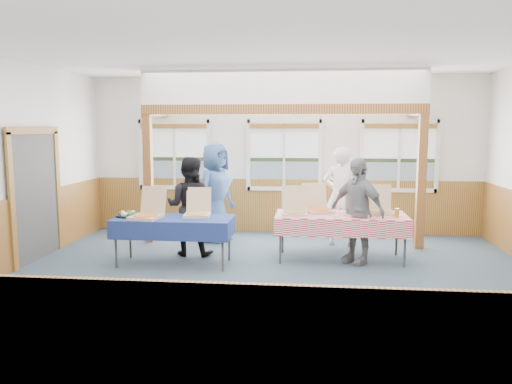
# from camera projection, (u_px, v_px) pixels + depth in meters

# --- Properties ---
(floor) EXTENTS (8.00, 8.00, 0.00)m
(floor) POSITION_uv_depth(u_px,v_px,m) (271.00, 283.00, 7.01)
(floor) COLOR #293843
(floor) RESTS_ON ground
(ceiling) EXTENTS (8.00, 8.00, 0.00)m
(ceiling) POSITION_uv_depth(u_px,v_px,m) (272.00, 49.00, 6.60)
(ceiling) COLOR white
(ceiling) RESTS_ON wall_back
(wall_back) EXTENTS (8.00, 0.00, 8.00)m
(wall_back) POSITION_uv_depth(u_px,v_px,m) (284.00, 155.00, 10.26)
(wall_back) COLOR silver
(wall_back) RESTS_ON floor
(wall_front) EXTENTS (8.00, 0.00, 8.00)m
(wall_front) POSITION_uv_depth(u_px,v_px,m) (234.00, 212.00, 3.36)
(wall_front) COLOR silver
(wall_front) RESTS_ON floor
(wainscot_back) EXTENTS (7.98, 0.05, 1.10)m
(wainscot_back) POSITION_uv_depth(u_px,v_px,m) (284.00, 206.00, 10.37)
(wainscot_back) COLOR brown
(wainscot_back) RESTS_ON floor
(wainscot_front) EXTENTS (7.98, 0.05, 1.10)m
(wainscot_front) POSITION_uv_depth(u_px,v_px,m) (235.00, 358.00, 3.52)
(wainscot_front) COLOR brown
(wainscot_front) RESTS_ON floor
(wainscot_left) EXTENTS (0.05, 6.98, 1.10)m
(wainscot_left) POSITION_uv_depth(u_px,v_px,m) (3.00, 238.00, 7.36)
(wainscot_left) COLOR brown
(wainscot_left) RESTS_ON floor
(cased_opening) EXTENTS (0.06, 1.30, 2.10)m
(cased_opening) POSITION_uv_depth(u_px,v_px,m) (35.00, 196.00, 8.18)
(cased_opening) COLOR #383838
(cased_opening) RESTS_ON wall_left
(window_left) EXTENTS (1.56, 0.10, 1.46)m
(window_left) POSITION_uv_depth(u_px,v_px,m) (175.00, 151.00, 10.45)
(window_left) COLOR silver
(window_left) RESTS_ON wall_back
(window_mid) EXTENTS (1.56, 0.10, 1.46)m
(window_mid) POSITION_uv_depth(u_px,v_px,m) (284.00, 151.00, 10.21)
(window_mid) COLOR silver
(window_mid) RESTS_ON wall_back
(window_right) EXTENTS (1.56, 0.10, 1.46)m
(window_right) POSITION_uv_depth(u_px,v_px,m) (399.00, 152.00, 9.97)
(window_right) COLOR silver
(window_right) RESTS_ON wall_back
(post_left) EXTENTS (0.15, 0.15, 2.40)m
(post_left) POSITION_uv_depth(u_px,v_px,m) (148.00, 179.00, 9.39)
(post_left) COLOR #582C13
(post_left) RESTS_ON floor
(post_right) EXTENTS (0.15, 0.15, 2.40)m
(post_right) POSITION_uv_depth(u_px,v_px,m) (421.00, 182.00, 8.87)
(post_right) COLOR #582C13
(post_right) RESTS_ON floor
(cross_beam) EXTENTS (5.15, 0.18, 0.18)m
(cross_beam) POSITION_uv_depth(u_px,v_px,m) (281.00, 109.00, 8.96)
(cross_beam) COLOR #582C13
(cross_beam) RESTS_ON post_left
(table_left) EXTENTS (1.98, 1.19, 0.76)m
(table_left) POSITION_uv_depth(u_px,v_px,m) (174.00, 221.00, 7.87)
(table_left) COLOR #383838
(table_left) RESTS_ON floor
(table_right) EXTENTS (2.24, 1.25, 0.76)m
(table_right) POSITION_uv_depth(u_px,v_px,m) (341.00, 217.00, 8.15)
(table_right) COLOR #383838
(table_right) RESTS_ON floor
(pizza_box_a) EXTENTS (0.52, 0.60, 0.47)m
(pizza_box_a) POSITION_uv_depth(u_px,v_px,m) (147.00, 214.00, 7.78)
(pizza_box_a) COLOR #D8B390
(pizza_box_a) RESTS_ON table_left
(pizza_box_b) EXTENTS (0.44, 0.52, 0.44)m
(pizza_box_b) POSITION_uv_depth(u_px,v_px,m) (197.00, 212.00, 7.97)
(pizza_box_b) COLOR #D8B390
(pizza_box_b) RESTS_ON table_left
(pizza_box_c) EXTENTS (0.44, 0.53, 0.45)m
(pizza_box_c) POSITION_uv_depth(u_px,v_px,m) (295.00, 210.00, 8.12)
(pizza_box_c) COLOR #D8B390
(pizza_box_c) RESTS_ON table_right
(pizza_box_d) EXTENTS (0.57, 0.63, 0.47)m
(pizza_box_d) POSITION_uv_depth(u_px,v_px,m) (318.00, 208.00, 8.36)
(pizza_box_d) COLOR #D8B390
(pizza_box_d) RESTS_ON table_right
(pizza_box_e) EXTENTS (0.44, 0.52, 0.43)m
(pizza_box_e) POSITION_uv_depth(u_px,v_px,m) (357.00, 211.00, 8.03)
(pizza_box_e) COLOR #D8B390
(pizza_box_e) RESTS_ON table_right
(pizza_box_f) EXTENTS (0.44, 0.53, 0.46)m
(pizza_box_f) POSITION_uv_depth(u_px,v_px,m) (380.00, 209.00, 8.21)
(pizza_box_f) COLOR #D8B390
(pizza_box_f) RESTS_ON table_right
(veggie_tray) EXTENTS (0.37, 0.37, 0.09)m
(veggie_tray) POSITION_uv_depth(u_px,v_px,m) (128.00, 215.00, 7.93)
(veggie_tray) COLOR black
(veggie_tray) RESTS_ON table_left
(drink_glass) EXTENTS (0.07, 0.07, 0.15)m
(drink_glass) POSITION_uv_depth(u_px,v_px,m) (397.00, 213.00, 7.80)
(drink_glass) COLOR #A47D1B
(drink_glass) RESTS_ON table_right
(woman_white) EXTENTS (0.73, 0.54, 1.83)m
(woman_white) POSITION_uv_depth(u_px,v_px,m) (341.00, 196.00, 9.13)
(woman_white) COLOR silver
(woman_white) RESTS_ON floor
(woman_black) EXTENTS (0.85, 0.69, 1.68)m
(woman_black) POSITION_uv_depth(u_px,v_px,m) (190.00, 206.00, 8.46)
(woman_black) COLOR black
(woman_black) RESTS_ON floor
(man_blue) EXTENTS (0.91, 1.08, 1.88)m
(man_blue) POSITION_uv_depth(u_px,v_px,m) (215.00, 192.00, 9.50)
(man_blue) COLOR #395A8E
(man_blue) RESTS_ON floor
(person_grey) EXTENTS (1.02, 0.98, 1.70)m
(person_grey) POSITION_uv_depth(u_px,v_px,m) (357.00, 211.00, 7.94)
(person_grey) COLOR gray
(person_grey) RESTS_ON floor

